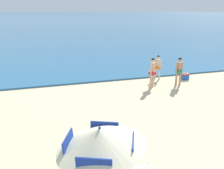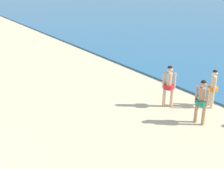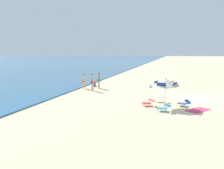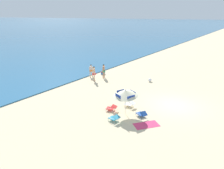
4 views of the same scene
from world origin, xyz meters
name	(u,v)px [view 2 (image 2 of 4)]	position (x,y,z in m)	size (l,w,h in m)	color
person_standing_near_shore	(213,86)	(2.14, 11.58, 0.93)	(0.40, 0.40, 1.61)	beige
person_standing_beside	(169,83)	(1.05, 10.15, 1.03)	(0.44, 0.44, 1.78)	#D8A87F
person_wading_in	(202,99)	(2.75, 10.04, 1.00)	(0.51, 0.42, 1.73)	tan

